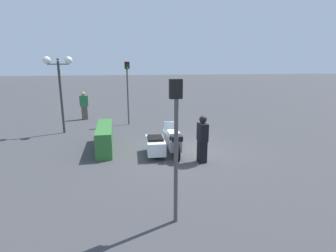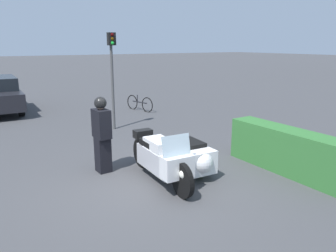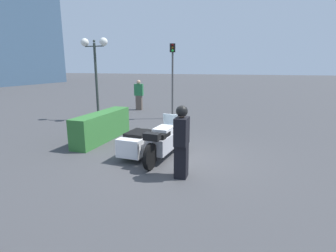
% 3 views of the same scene
% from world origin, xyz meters
% --- Properties ---
extents(ground_plane, '(160.00, 160.00, 0.00)m').
position_xyz_m(ground_plane, '(0.00, 0.00, 0.00)').
color(ground_plane, '#424244').
extents(police_motorcycle, '(2.54, 1.48, 1.17)m').
position_xyz_m(police_motorcycle, '(0.05, 0.67, 0.48)').
color(police_motorcycle, black).
rests_on(police_motorcycle, ground).
extents(officer_rider, '(0.48, 0.31, 1.73)m').
position_xyz_m(officer_rider, '(-1.13, -0.54, 0.91)').
color(officer_rider, black).
rests_on(officer_rider, ground).
extents(hedge_bush_curbside, '(2.95, 0.62, 0.99)m').
position_xyz_m(hedge_bush_curbside, '(1.11, 2.98, 0.50)').
color(hedge_bush_curbside, '#337033').
rests_on(hedge_bush_curbside, ground).
extents(twin_lamp_post, '(0.37, 1.38, 3.86)m').
position_xyz_m(twin_lamp_post, '(4.25, 5.18, 3.07)').
color(twin_lamp_post, '#2D3833').
rests_on(twin_lamp_post, ground).
extents(traffic_light_near, '(0.22, 0.28, 3.63)m').
position_xyz_m(traffic_light_near, '(5.62, 1.77, 2.37)').
color(traffic_light_near, '#4C4C4C').
rests_on(traffic_light_near, ground).
extents(pedestrian_bystander, '(0.40, 0.55, 1.78)m').
position_xyz_m(pedestrian_bystander, '(7.63, 4.50, 0.89)').
color(pedestrian_bystander, brown).
rests_on(pedestrian_bystander, ground).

